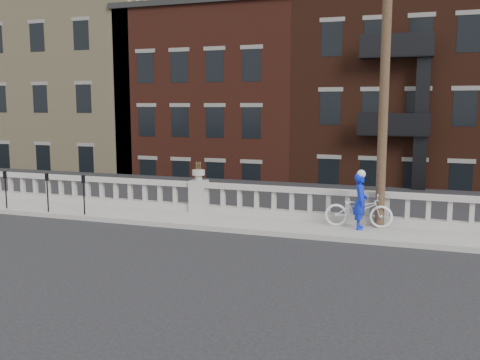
% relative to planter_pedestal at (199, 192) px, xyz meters
% --- Properties ---
extents(ground, '(120.00, 120.00, 0.00)m').
position_rel_planter_pedestal_xyz_m(ground, '(0.00, -3.95, -0.83)').
color(ground, black).
rests_on(ground, ground).
extents(sidewalk, '(32.00, 2.20, 0.15)m').
position_rel_planter_pedestal_xyz_m(sidewalk, '(0.00, -0.95, -0.76)').
color(sidewalk, gray).
rests_on(sidewalk, ground).
extents(balustrade, '(28.00, 0.34, 1.03)m').
position_rel_planter_pedestal_xyz_m(balustrade, '(0.00, 0.00, -0.19)').
color(balustrade, gray).
rests_on(balustrade, sidewalk).
extents(planter_pedestal, '(0.55, 0.55, 1.76)m').
position_rel_planter_pedestal_xyz_m(planter_pedestal, '(0.00, 0.00, 0.00)').
color(planter_pedestal, gray).
rests_on(planter_pedestal, sidewalk).
extents(lower_level, '(80.00, 44.00, 20.80)m').
position_rel_planter_pedestal_xyz_m(lower_level, '(0.56, 19.09, 1.80)').
color(lower_level, '#605E59').
rests_on(lower_level, ground).
extents(utility_pole, '(1.60, 0.28, 10.00)m').
position_rel_planter_pedestal_xyz_m(utility_pole, '(6.20, -0.35, 4.41)').
color(utility_pole, '#422D1E').
rests_on(utility_pole, sidewalk).
extents(parking_meter_a, '(0.10, 0.09, 1.36)m').
position_rel_planter_pedestal_xyz_m(parking_meter_a, '(-6.79, -1.80, 0.17)').
color(parking_meter_a, black).
rests_on(parking_meter_a, sidewalk).
extents(parking_meter_b, '(0.10, 0.09, 1.36)m').
position_rel_planter_pedestal_xyz_m(parking_meter_b, '(-4.97, -1.80, 0.17)').
color(parking_meter_b, black).
rests_on(parking_meter_b, sidewalk).
extents(parking_meter_c, '(0.10, 0.09, 1.36)m').
position_rel_planter_pedestal_xyz_m(parking_meter_c, '(-3.47, -1.80, 0.17)').
color(parking_meter_c, black).
rests_on(parking_meter_c, sidewalk).
extents(bicycle, '(2.11, 0.97, 1.07)m').
position_rel_planter_pedestal_xyz_m(bicycle, '(5.59, -0.58, -0.14)').
color(bicycle, white).
rests_on(bicycle, sidewalk).
extents(cyclist, '(0.46, 0.65, 1.69)m').
position_rel_planter_pedestal_xyz_m(cyclist, '(5.66, -0.83, 0.17)').
color(cyclist, '#0D22CF').
rests_on(cyclist, sidewalk).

